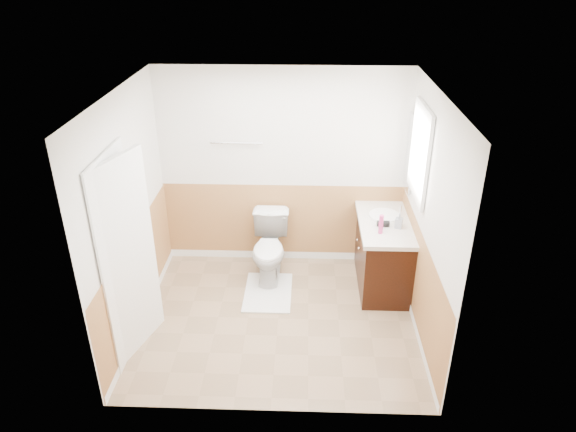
{
  "coord_description": "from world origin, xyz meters",
  "views": [
    {
      "loc": [
        0.27,
        -4.66,
        3.66
      ],
      "look_at": [
        0.1,
        0.25,
        1.15
      ],
      "focal_mm": 32.77,
      "sensor_mm": 36.0,
      "label": 1
    }
  ],
  "objects_px": {
    "lotion_bottle": "(381,224)",
    "soap_dispenser": "(399,221)",
    "bath_mat": "(268,292)",
    "toilet": "(270,249)",
    "vanity_cabinet": "(383,255)"
  },
  "relations": [
    {
      "from": "lotion_bottle",
      "to": "soap_dispenser",
      "type": "bearing_deg",
      "value": 31.86
    },
    {
      "from": "bath_mat",
      "to": "lotion_bottle",
      "type": "xyz_separation_m",
      "value": [
        1.26,
        -0.02,
        0.95
      ]
    },
    {
      "from": "vanity_cabinet",
      "to": "lotion_bottle",
      "type": "distance_m",
      "value": 0.63
    },
    {
      "from": "bath_mat",
      "to": "toilet",
      "type": "bearing_deg",
      "value": 90.0
    },
    {
      "from": "bath_mat",
      "to": "lotion_bottle",
      "type": "height_order",
      "value": "lotion_bottle"
    },
    {
      "from": "vanity_cabinet",
      "to": "lotion_bottle",
      "type": "height_order",
      "value": "lotion_bottle"
    },
    {
      "from": "toilet",
      "to": "soap_dispenser",
      "type": "bearing_deg",
      "value": -9.4
    },
    {
      "from": "toilet",
      "to": "bath_mat",
      "type": "xyz_separation_m",
      "value": [
        0.0,
        -0.37,
        -0.39
      ]
    },
    {
      "from": "lotion_bottle",
      "to": "soap_dispenser",
      "type": "height_order",
      "value": "lotion_bottle"
    },
    {
      "from": "toilet",
      "to": "lotion_bottle",
      "type": "xyz_separation_m",
      "value": [
        1.26,
        -0.39,
        0.56
      ]
    },
    {
      "from": "vanity_cabinet",
      "to": "bath_mat",
      "type": "bearing_deg",
      "value": -169.51
    },
    {
      "from": "bath_mat",
      "to": "vanity_cabinet",
      "type": "relative_size",
      "value": 0.73
    },
    {
      "from": "bath_mat",
      "to": "soap_dispenser",
      "type": "height_order",
      "value": "soap_dispenser"
    },
    {
      "from": "lotion_bottle",
      "to": "soap_dispenser",
      "type": "relative_size",
      "value": 1.28
    },
    {
      "from": "vanity_cabinet",
      "to": "toilet",
      "type": "bearing_deg",
      "value": 175.08
    }
  ]
}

